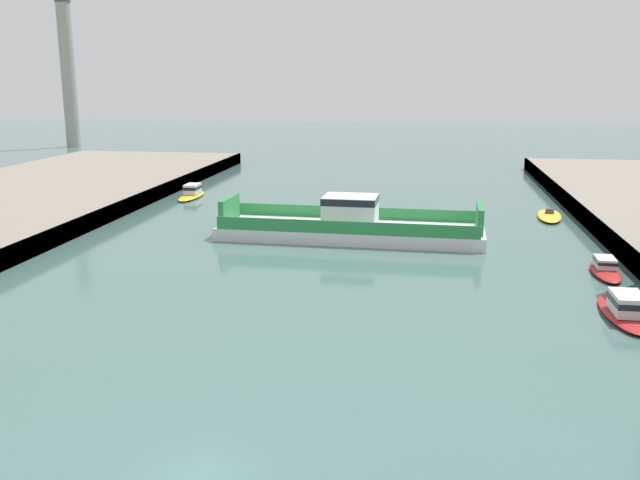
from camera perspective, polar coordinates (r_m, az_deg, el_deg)
name	(u,v)px	position (r m, az deg, el deg)	size (l,w,h in m)	color
ground_plane	(198,475)	(26.60, -10.00, -18.55)	(400.00, 400.00, 0.00)	#476B66
chain_ferry	(350,226)	(61.25, 2.51, 1.20)	(23.51, 7.60, 3.79)	silver
moored_boat_near_left	(605,268)	(54.25, 22.46, -2.16)	(2.13, 6.13, 1.18)	red
moored_boat_near_right	(626,308)	(44.98, 23.88, -5.15)	(2.46, 7.64, 1.57)	red
moored_boat_mid_right	(192,192)	(83.70, -10.52, 3.89)	(2.35, 7.35, 1.55)	yellow
moored_boat_far_left	(549,215)	(74.07, 18.38, 1.93)	(3.19, 7.72, 0.94)	yellow
smokestack_distant_a	(68,66)	(150.61, -20.08, 13.33)	(3.04, 3.04, 30.17)	#9E998E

